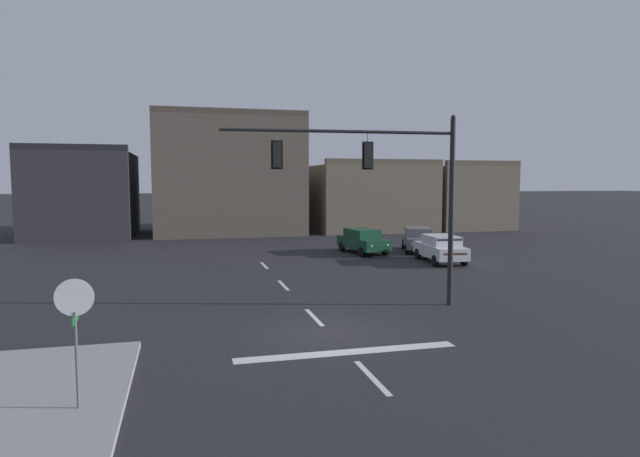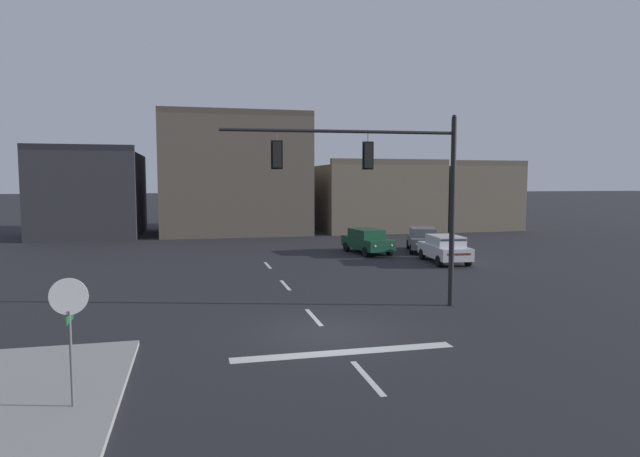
{
  "view_description": "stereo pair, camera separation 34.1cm",
  "coord_description": "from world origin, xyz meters",
  "px_view_note": "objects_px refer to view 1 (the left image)",
  "views": [
    {
      "loc": [
        -4.38,
        -16.09,
        4.79
      ],
      "look_at": [
        0.41,
        2.78,
        3.06
      ],
      "focal_mm": 30.28,
      "sensor_mm": 36.0,
      "label": 1
    },
    {
      "loc": [
        -4.05,
        -16.17,
        4.79
      ],
      "look_at": [
        0.41,
        2.78,
        3.06
      ],
      "focal_mm": 30.28,
      "sensor_mm": 36.0,
      "label": 2
    }
  ],
  "objects_px": {
    "signal_mast_near_side": "(388,178)",
    "car_lot_middle": "(363,240)",
    "car_lot_nearside": "(418,239)",
    "car_lot_farside": "(440,248)",
    "stop_sign": "(75,312)"
  },
  "relations": [
    {
      "from": "signal_mast_near_side",
      "to": "car_lot_middle",
      "type": "xyz_separation_m",
      "value": [
        4.06,
        14.8,
        -4.05
      ]
    },
    {
      "from": "car_lot_nearside",
      "to": "signal_mast_near_side",
      "type": "bearing_deg",
      "value": -118.36
    },
    {
      "from": "signal_mast_near_side",
      "to": "car_lot_farside",
      "type": "height_order",
      "value": "signal_mast_near_side"
    },
    {
      "from": "car_lot_middle",
      "to": "signal_mast_near_side",
      "type": "bearing_deg",
      "value": -105.34
    },
    {
      "from": "car_lot_middle",
      "to": "stop_sign",
      "type": "bearing_deg",
      "value": -121.73
    },
    {
      "from": "car_lot_nearside",
      "to": "car_lot_middle",
      "type": "xyz_separation_m",
      "value": [
        -3.97,
        -0.08,
        0.0
      ]
    },
    {
      "from": "signal_mast_near_side",
      "to": "car_lot_nearside",
      "type": "bearing_deg",
      "value": 61.64
    },
    {
      "from": "stop_sign",
      "to": "car_lot_nearside",
      "type": "relative_size",
      "value": 0.6
    },
    {
      "from": "car_lot_nearside",
      "to": "car_lot_middle",
      "type": "bearing_deg",
      "value": -178.83
    },
    {
      "from": "car_lot_nearside",
      "to": "car_lot_farside",
      "type": "distance_m",
      "value": 5.06
    },
    {
      "from": "car_lot_farside",
      "to": "signal_mast_near_side",
      "type": "bearing_deg",
      "value": -126.03
    },
    {
      "from": "car_lot_nearside",
      "to": "car_lot_middle",
      "type": "distance_m",
      "value": 3.97
    },
    {
      "from": "car_lot_middle",
      "to": "car_lot_farside",
      "type": "height_order",
      "value": "same"
    },
    {
      "from": "stop_sign",
      "to": "car_lot_nearside",
      "type": "height_order",
      "value": "stop_sign"
    },
    {
      "from": "signal_mast_near_side",
      "to": "car_lot_middle",
      "type": "bearing_deg",
      "value": 74.66
    }
  ]
}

